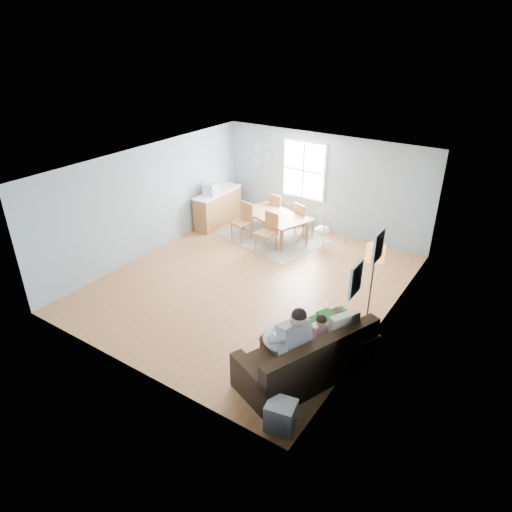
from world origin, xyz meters
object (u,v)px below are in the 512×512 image
Objects in this scene: floor_lamp at (375,260)px; dining_table at (273,226)px; toddler at (316,331)px; chair_sw at (244,219)px; monitor at (211,189)px; chair_se at (269,229)px; chair_ne at (302,217)px; counter at (218,207)px; storage_cube at (280,415)px; father at (288,339)px; sofa at (308,360)px; baby_swing at (322,230)px; chair_nw at (278,208)px.

floor_lamp is 0.90× the size of dining_table.
chair_sw is at bearing 137.72° from toddler.
monitor reaches higher than toddler.
chair_se reaches higher than chair_ne.
counter is at bearing 141.97° from toddler.
floor_lamp reaches higher than counter.
chair_se is at bearing -8.78° from monitor.
storage_cube is 5.83m from chair_se.
dining_table is at bearing 2.27° from counter.
father is 0.55m from toddler.
floor_lamp is 3.35m from storage_cube.
father reaches higher than chair_se.
chair_ne is (0.29, 1.26, -0.05)m from chair_se.
chair_se is at bearing -17.12° from counter.
sofa is 1.65× the size of father.
toddler is at bearing 90.40° from sofa.
chair_se reaches higher than sofa.
floor_lamp is 3.56× the size of storage_cube.
baby_swing is at bearing 110.23° from father.
chair_ne is (0.91, -0.21, -0.02)m from chair_nw.
sofa is 0.60m from father.
storage_cube is at bearing -45.46° from counter.
baby_swing is (1.94, 0.78, -0.14)m from chair_sw.
toddler is 5.45m from chair_ne.
chair_nw is (0.29, 1.25, -0.03)m from chair_sw.
storage_cube is at bearing -37.37° from dining_table.
floor_lamp is at bearing -49.11° from baby_swing.
sofa is 1.19m from storage_cube.
toddler is at bearing -64.98° from baby_swing.
storage_cube is at bearing -50.34° from chair_sw.
chair_nw reaches higher than chair_ne.
chair_sw is 1.59m from chair_ne.
monitor is (-5.45, 2.01, -0.26)m from floor_lamp.
chair_nw is (-3.88, 6.29, 0.32)m from storage_cube.
father reaches higher than sofa.
father is at bearing -47.77° from chair_sw.
chair_ne is 2.49m from counter.
chair_sw is at bearing -20.08° from counter.
chair_sw reaches higher than sofa.
chair_se reaches higher than storage_cube.
chair_nw is (-3.45, 5.37, -0.26)m from father.
father is at bearing -102.92° from floor_lamp.
chair_se is 1.29m from chair_ne.
father is at bearing 115.34° from storage_cube.
chair_nw is 1.96m from monitor.
storage_cube is (0.18, -1.17, -0.10)m from sofa.
storage_cube is 6.60m from dining_table.
chair_sw reaches higher than chair_ne.
storage_cube is 7.39m from chair_nw.
storage_cube is at bearing -43.81° from monitor.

